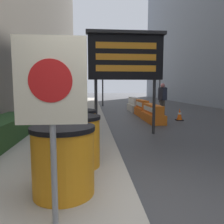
{
  "coord_description": "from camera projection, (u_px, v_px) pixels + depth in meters",
  "views": [
    {
      "loc": [
        -0.59,
        -2.36,
        1.58
      ],
      "look_at": [
        0.24,
        6.74,
        0.55
      ],
      "focal_mm": 35.0,
      "sensor_mm": 36.0,
      "label": 1
    }
  ],
  "objects": [
    {
      "name": "jersey_barrier_orange_far",
      "position": [
        142.0,
        109.0,
        12.17
      ],
      "size": [
        0.55,
        1.78,
        0.88
      ],
      "color": "orange",
      "rests_on": "ground_plane"
    },
    {
      "name": "barrel_drum_foreground",
      "position": [
        63.0,
        160.0,
        2.89
      ],
      "size": [
        0.84,
        0.84,
        0.92
      ],
      "color": "orange",
      "rests_on": "sidewalk_left"
    },
    {
      "name": "pedestrian_passerby",
      "position": [
        163.0,
        94.0,
        16.97
      ],
      "size": [
        0.54,
        0.54,
        1.83
      ],
      "rotation": [
        0.0,
        0.0,
        5.51
      ],
      "color": "#333338",
      "rests_on": "ground_plane"
    },
    {
      "name": "traffic_light_far_side",
      "position": [
        160.0,
        76.0,
        22.5
      ],
      "size": [
        0.28,
        0.45,
        3.74
      ],
      "color": "#2D2D30",
      "rests_on": "ground_plane"
    },
    {
      "name": "ground_plane",
      "position": [
        144.0,
        222.0,
        2.56
      ],
      "size": [
        120.0,
        120.0,
        0.0
      ],
      "primitive_type": "plane",
      "color": "#3F3F42"
    },
    {
      "name": "traffic_light_near_curb",
      "position": [
        103.0,
        69.0,
        17.96
      ],
      "size": [
        0.28,
        0.44,
        4.24
      ],
      "color": "#2D2D30",
      "rests_on": "ground_plane"
    },
    {
      "name": "warning_sign",
      "position": [
        51.0,
        95.0,
        2.09
      ],
      "size": [
        0.68,
        0.08,
        1.9
      ],
      "color": "gray",
      "rests_on": "sidewalk_left"
    },
    {
      "name": "jersey_barrier_white",
      "position": [
        134.0,
        105.0,
        14.49
      ],
      "size": [
        0.6,
        2.19,
        0.92
      ],
      "color": "silver",
      "rests_on": "ground_plane"
    },
    {
      "name": "barrel_drum_middle",
      "position": [
        77.0,
        141.0,
        3.92
      ],
      "size": [
        0.84,
        0.84,
        0.92
      ],
      "color": "orange",
      "rests_on": "sidewalk_left"
    },
    {
      "name": "traffic_cone_near",
      "position": [
        180.0,
        115.0,
        10.44
      ],
      "size": [
        0.32,
        0.32,
        0.58
      ],
      "color": "black",
      "rests_on": "ground_plane"
    },
    {
      "name": "message_board",
      "position": [
        126.0,
        57.0,
        7.12
      ],
      "size": [
        2.57,
        0.36,
        3.37
      ],
      "color": "#28282B",
      "rests_on": "ground_plane"
    },
    {
      "name": "barrel_drum_back",
      "position": [
        78.0,
        130.0,
        4.93
      ],
      "size": [
        0.84,
        0.84,
        0.92
      ],
      "color": "orange",
      "rests_on": "sidewalk_left"
    },
    {
      "name": "jersey_barrier_orange_near",
      "position": [
        153.0,
        114.0,
        10.04
      ],
      "size": [
        0.64,
        2.16,
        0.8
      ],
      "color": "orange",
      "rests_on": "ground_plane"
    },
    {
      "name": "pedestrian_worker",
      "position": [
        162.0,
        97.0,
        12.18
      ],
      "size": [
        0.39,
        0.53,
        1.81
      ],
      "rotation": [
        0.0,
        0.0,
        4.97
      ],
      "color": "#514C42",
      "rests_on": "ground_plane"
    }
  ]
}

